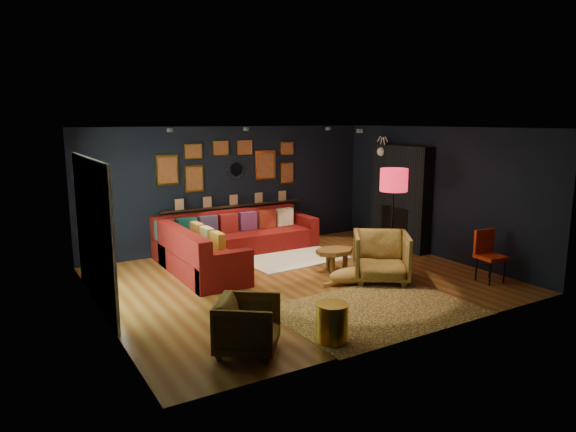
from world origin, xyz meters
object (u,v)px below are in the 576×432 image
armchair_right (381,254)px  orange_chair (488,251)px  pouf (210,262)px  dog (354,272)px  gold_stool (332,323)px  armchair_left (248,323)px  sectional (224,245)px  floor_lamp (394,184)px  coffee_table (335,253)px

armchair_right → orange_chair: 1.82m
pouf → armchair_right: size_ratio=0.63×
armchair_right → dog: bearing=-156.7°
pouf → gold_stool: bearing=-86.9°
armchair_left → orange_chair: 4.77m
sectional → gold_stool: size_ratio=6.79×
pouf → floor_lamp: (3.12, -1.29, 1.35)m
armchair_left → floor_lamp: (3.94, 1.90, 1.21)m
floor_lamp → dog: floor_lamp is taller
pouf → dog: pouf is taller
coffee_table → floor_lamp: 1.69m
sectional → dog: bearing=-61.9°
sectional → dog: (1.30, -2.44, -0.12)m
floor_lamp → dog: (-1.26, -0.49, -1.37)m
coffee_table → gold_stool: size_ratio=1.53×
armchair_left → orange_chair: orange_chair is taller
armchair_left → dog: 3.04m
gold_stool → dog: (1.67, 1.72, -0.05)m
coffee_table → armchair_right: (0.34, -0.89, 0.14)m
armchair_right → armchair_left: bearing=-122.3°
armchair_left → orange_chair: bearing=-48.3°
armchair_right → floor_lamp: floor_lamp is taller
coffee_table → armchair_left: armchair_left is taller
sectional → armchair_left: (-1.38, -3.86, 0.04)m
armchair_left → dog: size_ratio=0.61×
armchair_right → dog: armchair_right is taller
gold_stool → dog: bearing=45.7°
armchair_left → dog: (2.68, 1.42, -0.16)m
armchair_left → gold_stool: size_ratio=1.45×
sectional → pouf: sectional is taller
floor_lamp → orange_chair: bearing=-62.0°
armchair_left → gold_stool: bearing=-69.5°
sectional → orange_chair: orange_chair is taller
floor_lamp → dog: size_ratio=1.56×
floor_lamp → armchair_left: bearing=-154.2°
floor_lamp → coffee_table: bearing=165.0°
orange_chair → dog: (-2.07, 1.03, -0.32)m
armchair_right → gold_stool: armchair_right is taller
armchair_left → floor_lamp: size_ratio=0.39×
orange_chair → armchair_right: bearing=155.7°
pouf → orange_chair: (3.93, -2.81, 0.30)m
armchair_right → gold_stool: 2.71m
gold_stool → orange_chair: bearing=10.4°
coffee_table → orange_chair: orange_chair is taller
orange_chair → pouf: bearing=150.6°
gold_stool → orange_chair: orange_chair is taller
sectional → orange_chair: bearing=-45.8°
armchair_left → gold_stool: (1.01, -0.30, -0.11)m
pouf → dog: size_ratio=0.50×
pouf → floor_lamp: bearing=-22.5°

